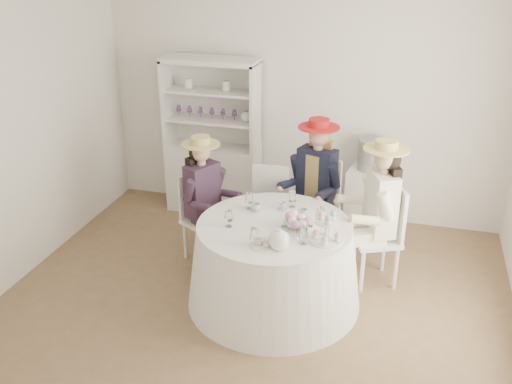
# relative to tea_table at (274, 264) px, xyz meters

# --- Properties ---
(ground) EXTENTS (4.50, 4.50, 0.00)m
(ground) POSITION_rel_tea_table_xyz_m (-0.16, -0.10, -0.38)
(ground) COLOR brown
(ground) RESTS_ON ground
(wall_back) EXTENTS (4.50, 0.00, 4.50)m
(wall_back) POSITION_rel_tea_table_xyz_m (-0.16, 1.90, 0.97)
(wall_back) COLOR white
(wall_back) RESTS_ON ground
(wall_front) EXTENTS (4.50, 0.00, 4.50)m
(wall_front) POSITION_rel_tea_table_xyz_m (-0.16, -2.10, 0.97)
(wall_front) COLOR white
(wall_front) RESTS_ON ground
(wall_left) EXTENTS (0.00, 4.50, 4.50)m
(wall_left) POSITION_rel_tea_table_xyz_m (-2.41, -0.10, 0.97)
(wall_left) COLOR white
(wall_left) RESTS_ON ground
(tea_table) EXTENTS (1.53, 1.53, 0.76)m
(tea_table) POSITION_rel_tea_table_xyz_m (0.00, 0.00, 0.00)
(tea_table) COLOR white
(tea_table) RESTS_ON ground
(hutch) EXTENTS (1.08, 0.45, 1.80)m
(hutch) POSITION_rel_tea_table_xyz_m (-1.14, 1.66, 0.26)
(hutch) COLOR silver
(hutch) RESTS_ON ground
(side_table) EXTENTS (0.52, 0.52, 0.71)m
(side_table) POSITION_rel_tea_table_xyz_m (0.67, 1.65, -0.02)
(side_table) COLOR silver
(side_table) RESTS_ON ground
(hatbox) EXTENTS (0.39, 0.39, 0.33)m
(hatbox) POSITION_rel_tea_table_xyz_m (0.67, 1.65, 0.50)
(hatbox) COLOR black
(hatbox) RESTS_ON side_table
(guest_left) EXTENTS (0.55, 0.50, 1.29)m
(guest_left) POSITION_rel_tea_table_xyz_m (-0.84, 0.53, 0.35)
(guest_left) COLOR silver
(guest_left) RESTS_ON ground
(guest_mid) EXTENTS (0.53, 0.58, 1.42)m
(guest_mid) POSITION_rel_tea_table_xyz_m (0.17, 0.98, 0.42)
(guest_mid) COLOR silver
(guest_mid) RESTS_ON ground
(guest_right) EXTENTS (0.59, 0.54, 1.41)m
(guest_right) POSITION_rel_tea_table_xyz_m (0.82, 0.56, 0.41)
(guest_right) COLOR silver
(guest_right) RESTS_ON ground
(spare_chair) EXTENTS (0.41, 0.41, 0.94)m
(spare_chair) POSITION_rel_tea_table_xyz_m (-0.27, 0.98, 0.13)
(spare_chair) COLOR silver
(spare_chair) RESTS_ON ground
(teacup_a) EXTENTS (0.10, 0.10, 0.07)m
(teacup_a) POSITION_rel_tea_table_xyz_m (-0.22, 0.20, 0.42)
(teacup_a) COLOR white
(teacup_a) RESTS_ON tea_table
(teacup_b) EXTENTS (0.07, 0.07, 0.06)m
(teacup_b) POSITION_rel_tea_table_xyz_m (-0.00, 0.30, 0.42)
(teacup_b) COLOR white
(teacup_b) RESTS_ON tea_table
(teacup_c) EXTENTS (0.10, 0.10, 0.07)m
(teacup_c) POSITION_rel_tea_table_xyz_m (0.20, 0.21, 0.42)
(teacup_c) COLOR white
(teacup_c) RESTS_ON tea_table
(flower_bowl) EXTENTS (0.25, 0.25, 0.06)m
(flower_bowl) POSITION_rel_tea_table_xyz_m (0.20, 0.00, 0.41)
(flower_bowl) COLOR white
(flower_bowl) RESTS_ON tea_table
(flower_arrangement) EXTENTS (0.19, 0.19, 0.07)m
(flower_arrangement) POSITION_rel_tea_table_xyz_m (0.20, -0.04, 0.47)
(flower_arrangement) COLOR pink
(flower_arrangement) RESTS_ON tea_table
(table_teapot) EXTENTS (0.24, 0.17, 0.18)m
(table_teapot) POSITION_rel_tea_table_xyz_m (0.13, -0.38, 0.46)
(table_teapot) COLOR white
(table_teapot) RESTS_ON tea_table
(sandwich_plate) EXTENTS (0.23, 0.23, 0.05)m
(sandwich_plate) POSITION_rel_tea_table_xyz_m (0.01, -0.36, 0.40)
(sandwich_plate) COLOR white
(sandwich_plate) RESTS_ON tea_table
(cupcake_stand) EXTENTS (0.26, 0.26, 0.25)m
(cupcake_stand) POSITION_rel_tea_table_xyz_m (0.47, -0.16, 0.48)
(cupcake_stand) COLOR white
(cupcake_stand) RESTS_ON tea_table
(stemware_set) EXTENTS (0.81, 0.84, 0.15)m
(stemware_set) POSITION_rel_tea_table_xyz_m (-0.00, -0.00, 0.46)
(stemware_set) COLOR white
(stemware_set) RESTS_ON tea_table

